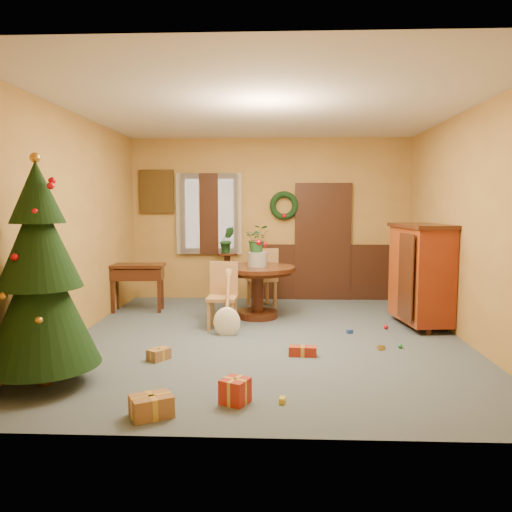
# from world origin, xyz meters

# --- Properties ---
(room_envelope) EXTENTS (5.50, 5.50, 5.50)m
(room_envelope) POSITION_xyz_m (0.21, 2.70, 1.12)
(room_envelope) COLOR #353E4E
(room_envelope) RESTS_ON ground
(dining_table) EXTENTS (1.15, 1.15, 0.79)m
(dining_table) POSITION_xyz_m (-0.17, 1.19, 0.55)
(dining_table) COLOR black
(dining_table) RESTS_ON floor
(urn) EXTENTS (0.30, 0.30, 0.22)m
(urn) POSITION_xyz_m (-0.17, 1.19, 0.90)
(urn) COLOR slate
(urn) RESTS_ON dining_table
(centerpiece_plant) EXTENTS (0.37, 0.32, 0.41)m
(centerpiece_plant) POSITION_xyz_m (-0.17, 1.19, 1.21)
(centerpiece_plant) COLOR #1E4C23
(centerpiece_plant) RESTS_ON urn
(chair_near) EXTENTS (0.41, 0.41, 0.92)m
(chair_near) POSITION_xyz_m (-0.63, 0.57, 0.49)
(chair_near) COLOR olive
(chair_near) RESTS_ON floor
(chair_far) EXTENTS (0.57, 0.57, 1.00)m
(chair_far) POSITION_xyz_m (-0.10, 1.97, 0.53)
(chair_far) COLOR olive
(chair_far) RESTS_ON floor
(guitar) EXTENTS (0.47, 0.61, 0.83)m
(guitar) POSITION_xyz_m (-0.53, 0.14, 0.42)
(guitar) COLOR beige
(guitar) RESTS_ON floor
(plant_stand) EXTENTS (0.34, 0.34, 0.88)m
(plant_stand) POSITION_xyz_m (-0.73, 2.27, 0.55)
(plant_stand) COLOR black
(plant_stand) RESTS_ON floor
(stand_plant) EXTENTS (0.30, 0.26, 0.46)m
(stand_plant) POSITION_xyz_m (-0.73, 2.27, 1.11)
(stand_plant) COLOR #19471E
(stand_plant) RESTS_ON plant_stand
(christmas_tree) EXTENTS (1.07, 1.07, 2.20)m
(christmas_tree) POSITION_xyz_m (-2.10, -1.73, 1.04)
(christmas_tree) COLOR #382111
(christmas_tree) RESTS_ON floor
(writing_desk) EXTENTS (0.89, 0.49, 0.77)m
(writing_desk) POSITION_xyz_m (-2.12, 1.57, 0.58)
(writing_desk) COLOR black
(writing_desk) RESTS_ON floor
(sideboard) EXTENTS (0.75, 1.20, 1.45)m
(sideboard) POSITION_xyz_m (2.15, 0.74, 0.78)
(sideboard) COLOR #5E110A
(sideboard) RESTS_ON floor
(gift_a) EXTENTS (0.40, 0.37, 0.18)m
(gift_a) POSITION_xyz_m (-0.90, -2.40, 0.09)
(gift_a) COLOR brown
(gift_a) RESTS_ON floor
(gift_b) EXTENTS (0.29, 0.29, 0.22)m
(gift_b) POSITION_xyz_m (-0.23, -2.10, 0.11)
(gift_b) COLOR #9D2514
(gift_b) RESTS_ON floor
(gift_c) EXTENTS (0.27, 0.28, 0.13)m
(gift_c) POSITION_xyz_m (-1.19, -0.93, 0.06)
(gift_c) COLOR brown
(gift_c) RESTS_ON floor
(gift_d) EXTENTS (0.32, 0.15, 0.11)m
(gift_d) POSITION_xyz_m (0.42, -0.72, 0.05)
(gift_d) COLOR #9D2514
(gift_d) RESTS_ON floor
(toy_a) EXTENTS (0.09, 0.08, 0.05)m
(toy_a) POSITION_xyz_m (1.11, 0.30, 0.03)
(toy_a) COLOR #224195
(toy_a) RESTS_ON floor
(toy_b) EXTENTS (0.06, 0.06, 0.06)m
(toy_b) POSITION_xyz_m (1.61, -0.37, 0.03)
(toy_b) COLOR #23813E
(toy_b) RESTS_ON floor
(toy_c) EXTENTS (0.06, 0.09, 0.05)m
(toy_c) POSITION_xyz_m (0.18, -2.09, 0.03)
(toy_c) COLOR gold
(toy_c) RESTS_ON floor
(toy_d) EXTENTS (0.06, 0.06, 0.06)m
(toy_d) POSITION_xyz_m (1.64, 0.55, 0.03)
(toy_d) COLOR red
(toy_d) RESTS_ON floor
(toy_e) EXTENTS (0.09, 0.08, 0.05)m
(toy_e) POSITION_xyz_m (1.37, -0.45, 0.03)
(toy_e) COLOR gold
(toy_e) RESTS_ON floor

